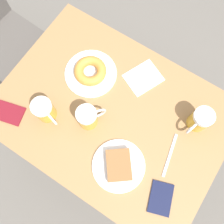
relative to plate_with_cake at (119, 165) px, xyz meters
The scene contains 11 objects.
ground_plane 0.80m from the plate_with_cake, 39.76° to the left, with size 8.00×8.00×0.00m, color #666059.
table 0.24m from the plate_with_cake, 39.76° to the left, with size 0.73×1.01×0.75m.
plate_with_cake is the anchor object (origin of this frame).
plate_with_donut 0.44m from the plate_with_cake, 49.65° to the left, with size 0.24×0.24×0.05m.
beer_mug_left 0.23m from the plate_with_cake, 66.21° to the left, with size 0.11×0.09×0.12m.
beer_mug_center 0.38m from the plate_with_cake, 28.68° to the right, with size 0.12×0.08×0.12m.
beer_mug_right 0.38m from the plate_with_cake, 87.23° to the left, with size 0.08×0.12×0.12m.
napkin_folded 0.41m from the plate_with_cake, 16.53° to the left, with size 0.19×0.18×0.00m.
fork 0.22m from the plate_with_cake, 45.50° to the right, with size 0.19×0.05×0.00m.
passport_near_edge 0.53m from the plate_with_cake, 97.60° to the left, with size 0.12×0.14×0.01m.
passport_far_edge 0.21m from the plate_with_cake, 94.25° to the right, with size 0.15×0.12×0.01m.
Camera 1 is at (-0.26, -0.17, 1.80)m, focal length 40.00 mm.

